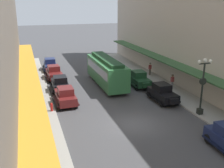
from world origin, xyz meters
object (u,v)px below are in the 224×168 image
at_px(pedestrian_1, 34,89).
at_px(fire_hydrant, 52,107).
at_px(parked_car_1, 139,79).
at_px(parked_car_2, 163,93).
at_px(pedestrian_2, 150,69).
at_px(parked_car_0, 60,83).
at_px(pedestrian_0, 172,82).
at_px(parked_car_5, 54,73).
at_px(parked_car_6, 50,65).
at_px(lamp_post_with_clock, 203,84).
at_px(streetcar, 106,70).
at_px(parked_car_3, 65,95).

bearing_deg(pedestrian_1, fire_hydrant, -73.30).
bearing_deg(parked_car_1, fire_hydrant, -156.13).
distance_m(parked_car_2, pedestrian_2, 9.76).
bearing_deg(parked_car_0, pedestrian_1, -154.10).
relative_size(parked_car_0, parked_car_1, 1.00).
xyz_separation_m(parked_car_0, pedestrian_0, (12.50, -3.57, 0.07)).
height_order(parked_car_5, parked_car_6, same).
xyz_separation_m(parked_car_6, pedestrian_0, (12.61, -13.44, 0.07)).
distance_m(parked_car_2, lamp_post_with_clock, 4.96).
bearing_deg(parked_car_0, parked_car_1, -6.47).
relative_size(parked_car_2, parked_car_6, 1.00).
distance_m(streetcar, lamp_post_with_clock, 12.65).
bearing_deg(fire_hydrant, streetcar, 41.52).
bearing_deg(fire_hydrant, parked_car_0, 74.81).
bearing_deg(parked_car_5, parked_car_1, -33.15).
distance_m(streetcar, fire_hydrant, 9.92).
distance_m(parked_car_1, fire_hydrant, 12.05).
bearing_deg(fire_hydrant, parked_car_3, 46.89).
relative_size(parked_car_1, parked_car_3, 1.01).
xyz_separation_m(parked_car_0, pedestrian_1, (-2.96, -1.44, 0.05)).
distance_m(parked_car_2, parked_car_3, 9.94).
height_order(pedestrian_1, pedestrian_2, pedestrian_2).
height_order(streetcar, pedestrian_2, streetcar).
bearing_deg(fire_hydrant, parked_car_5, 82.13).
distance_m(parked_car_3, pedestrian_1, 4.06).
bearing_deg(pedestrian_2, streetcar, -162.82).
distance_m(fire_hydrant, pedestrian_1, 4.72).
relative_size(streetcar, pedestrian_1, 5.86).
relative_size(parked_car_5, fire_hydrant, 5.26).
bearing_deg(parked_car_0, lamp_post_with_clock, -44.16).
distance_m(lamp_post_with_clock, fire_hydrant, 13.86).
xyz_separation_m(parked_car_6, streetcar, (5.86, -9.30, 0.96)).
xyz_separation_m(parked_car_1, parked_car_6, (-9.52, 10.93, 0.00)).
xyz_separation_m(parked_car_1, pedestrian_2, (3.28, 3.79, 0.07)).
distance_m(parked_car_0, parked_car_3, 4.26).
height_order(pedestrian_0, pedestrian_1, pedestrian_0).
bearing_deg(lamp_post_with_clock, fire_hydrant, 159.08).
bearing_deg(parked_car_2, parked_car_5, 129.73).
relative_size(parked_car_0, pedestrian_1, 2.61).
xyz_separation_m(parked_car_5, parked_car_6, (-0.03, 4.74, 0.00)).
distance_m(lamp_post_with_clock, pedestrian_0, 7.63).
bearing_deg(parked_car_3, parked_car_2, -13.31).
height_order(fire_hydrant, pedestrian_1, pedestrian_1).
bearing_deg(parked_car_2, fire_hydrant, 176.90).
xyz_separation_m(fire_hydrant, pedestrian_0, (14.11, 2.37, 0.45)).
relative_size(parked_car_1, streetcar, 0.45).
bearing_deg(parked_car_0, parked_car_6, 90.66).
distance_m(streetcar, pedestrian_2, 7.32).
distance_m(parked_car_0, pedestrian_0, 13.00).
distance_m(pedestrian_1, pedestrian_2, 16.20).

